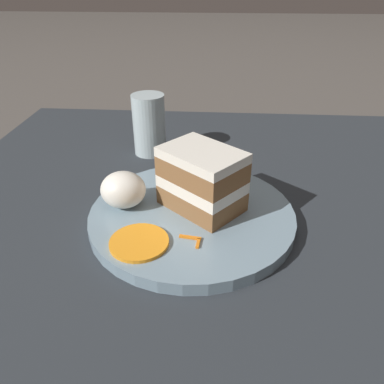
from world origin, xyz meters
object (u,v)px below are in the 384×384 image
plate (192,216)px  drinking_glass (149,129)px  cream_dollop (123,190)px  cake_slice (202,179)px  orange_garnish (139,242)px

plate → drinking_glass: bearing=113.4°
plate → cream_dollop: size_ratio=4.52×
cake_slice → plate: bearing=174.8°
plate → orange_garnish: 0.10m
cake_slice → drinking_glass: size_ratio=1.15×
drinking_glass → plate: bearing=-66.6°
cake_slice → drinking_glass: bearing=67.7°
plate → cream_dollop: (-0.10, 0.01, 0.03)m
plate → cake_slice: 0.05m
drinking_glass → cake_slice: bearing=-62.5°
cake_slice → orange_garnish: (-0.07, -0.09, -0.04)m
cream_dollop → cake_slice: bearing=2.9°
cream_dollop → orange_garnish: bearing=-66.3°
cake_slice → orange_garnish: 0.12m
cake_slice → cream_dollop: bearing=133.1°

